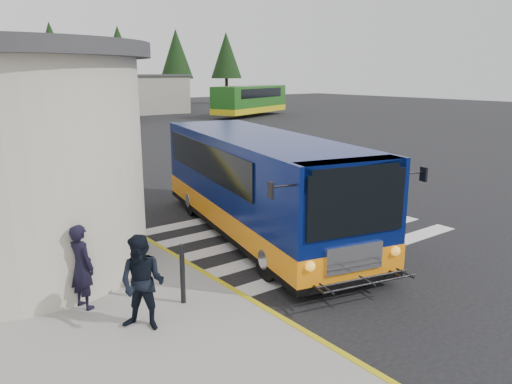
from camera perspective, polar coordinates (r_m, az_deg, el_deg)
ground at (r=14.89m, az=3.05°, el=-3.52°), size 140.00×140.00×0.00m
curb_strip at (r=16.27m, az=-17.39°, el=-2.37°), size 0.12×34.00×0.16m
crosswalk at (r=14.00m, az=3.62°, el=-4.62°), size 8.00×5.35×0.01m
depot_building at (r=55.02m, az=-21.68°, el=10.19°), size 26.40×8.40×4.20m
tree_line at (r=62.81m, az=-23.92°, el=14.56°), size 58.40×4.40×10.00m
transit_bus at (r=13.51m, az=0.37°, el=0.46°), size 4.98×9.95×2.73m
pedestrian_a at (r=9.62m, az=-19.31°, el=-8.05°), size 0.53×0.66×1.58m
pedestrian_b at (r=8.57m, az=-12.85°, el=-10.10°), size 0.99×1.01×1.63m
bollard at (r=9.44m, az=-8.40°, el=-9.25°), size 0.09×0.09×1.14m
far_bus_a at (r=47.28m, az=-18.55°, el=9.20°), size 8.46×2.62×2.16m
far_bus_b at (r=51.98m, az=-0.67°, el=10.55°), size 10.58×6.50×2.64m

